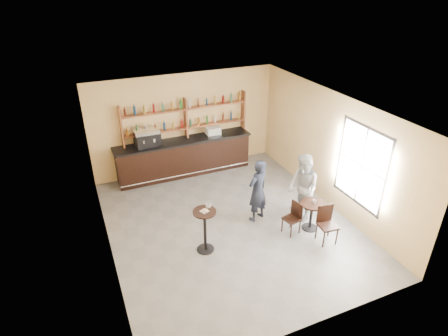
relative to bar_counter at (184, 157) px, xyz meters
name	(u,v)px	position (x,y,z in m)	size (l,w,h in m)	color
floor	(229,224)	(0.19, -3.15, -0.59)	(7.00, 7.00, 0.00)	slate
ceiling	(230,108)	(0.19, -3.15, 2.61)	(7.00, 7.00, 0.00)	white
wall_back	(185,123)	(0.19, 0.35, 1.01)	(7.00, 7.00, 0.00)	#EFC988
wall_front	(314,262)	(0.19, -6.65, 1.01)	(7.00, 7.00, 0.00)	#EFC988
wall_left	(102,197)	(-2.81, -3.15, 1.01)	(7.00, 7.00, 0.00)	#EFC988
wall_right	(330,150)	(3.19, -3.15, 1.01)	(7.00, 7.00, 0.00)	#EFC988
window_pane	(361,166)	(3.18, -4.35, 1.11)	(2.00, 2.00, 0.00)	white
window_frame	(361,166)	(3.18, -4.35, 1.11)	(0.04, 1.70, 2.10)	black
shelf_unit	(186,118)	(0.19, 0.22, 1.22)	(4.00, 0.26, 1.40)	brown
liquor_bottles	(186,113)	(0.19, 0.22, 1.39)	(3.68, 0.10, 1.00)	#8C5919
bar_counter	(184,157)	(0.00, 0.00, 0.00)	(4.39, 0.86, 1.19)	black
espresso_machine	(147,138)	(-1.12, 0.00, 0.86)	(0.73, 0.47, 0.52)	black
pastry_case	(213,131)	(1.00, 0.00, 0.73)	(0.46, 0.37, 0.28)	silver
pedestal_table	(205,231)	(-0.74, -3.85, -0.04)	(0.54, 0.54, 1.11)	black
napkin	(204,211)	(-0.74, -3.85, 0.52)	(0.16, 0.16, 0.00)	white
donut	(205,210)	(-0.73, -3.86, 0.55)	(0.13, 0.13, 0.05)	#DF8E51
cup_pedestal	(209,206)	(-0.60, -3.75, 0.57)	(0.13, 0.13, 0.11)	white
man_main	(258,191)	(0.98, -3.19, 0.28)	(0.63, 0.42, 1.74)	black
cafe_table	(311,216)	(2.04, -4.12, -0.21)	(0.60, 0.60, 0.77)	black
cup_cafe	(315,201)	(2.09, -4.12, 0.21)	(0.09, 0.09, 0.09)	white
chair_west	(292,219)	(1.49, -4.07, -0.17)	(0.36, 0.36, 0.84)	black
chair_south	(328,225)	(2.09, -4.72, -0.11)	(0.42, 0.42, 0.96)	black
patron_second	(302,188)	(2.07, -3.61, 0.33)	(0.90, 0.70, 1.84)	#A9AAAF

